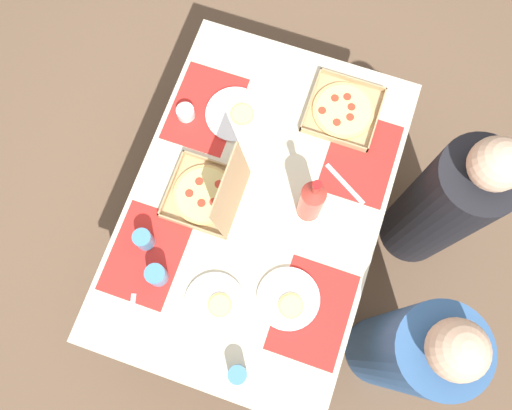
{
  "coord_description": "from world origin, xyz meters",
  "views": [
    {
      "loc": [
        0.51,
        0.18,
        2.71
      ],
      "look_at": [
        0.0,
        0.0,
        0.73
      ],
      "focal_mm": 37.6,
      "sensor_mm": 36.0,
      "label": 1
    }
  ],
  "objects": [
    {
      "name": "ground_plane",
      "position": [
        0.0,
        0.0,
        0.0
      ],
      "size": [
        6.0,
        6.0,
        0.0
      ],
      "primitive_type": "plane",
      "color": "brown"
    },
    {
      "name": "dining_table",
      "position": [
        0.0,
        0.0,
        0.62
      ],
      "size": [
        1.4,
        0.95,
        0.73
      ],
      "color": "#3F3328",
      "rests_on": "ground_plane"
    },
    {
      "name": "placemat_near_left",
      "position": [
        -0.31,
        -0.33,
        0.73
      ],
      "size": [
        0.36,
        0.26,
        0.0
      ],
      "primitive_type": "cube",
      "color": "red",
      "rests_on": "dining_table"
    },
    {
      "name": "placemat_near_right",
      "position": [
        0.31,
        -0.33,
        0.73
      ],
      "size": [
        0.36,
        0.26,
        0.0
      ],
      "primitive_type": "cube",
      "color": "red",
      "rests_on": "dining_table"
    },
    {
      "name": "placemat_far_left",
      "position": [
        -0.31,
        0.33,
        0.73
      ],
      "size": [
        0.36,
        0.26,
        0.0
      ],
      "primitive_type": "cube",
      "color": "red",
      "rests_on": "dining_table"
    },
    {
      "name": "placemat_far_right",
      "position": [
        0.31,
        0.33,
        0.73
      ],
      "size": [
        0.36,
        0.26,
        0.0
      ],
      "primitive_type": "cube",
      "color": "red",
      "rests_on": "dining_table"
    },
    {
      "name": "pizza_box_edge_far",
      "position": [
        0.03,
        -0.17,
        0.78
      ],
      "size": [
        0.27,
        0.28,
        0.31
      ],
      "color": "tan",
      "rests_on": "dining_table"
    },
    {
      "name": "pizza_box_center",
      "position": [
        -0.48,
        0.2,
        0.74
      ],
      "size": [
        0.28,
        0.28,
        0.04
      ],
      "color": "tan",
      "rests_on": "dining_table"
    },
    {
      "name": "plate_near_left",
      "position": [
        0.4,
        -0.02,
        0.74
      ],
      "size": [
        0.22,
        0.22,
        0.03
      ],
      "color": "white",
      "rests_on": "dining_table"
    },
    {
      "name": "plate_middle",
      "position": [
        0.3,
        0.23,
        0.74
      ],
      "size": [
        0.23,
        0.23,
        0.03
      ],
      "color": "white",
      "rests_on": "dining_table"
    },
    {
      "name": "plate_near_right",
      "position": [
        -0.33,
        -0.2,
        0.74
      ],
      "size": [
        0.24,
        0.24,
        0.03
      ],
      "color": "white",
      "rests_on": "dining_table"
    },
    {
      "name": "soda_bottle",
      "position": [
        -0.05,
        0.19,
        0.86
      ],
      "size": [
        0.09,
        0.09,
        0.32
      ],
      "color": "#B2382D",
      "rests_on": "dining_table"
    },
    {
      "name": "cup_clear_right",
      "position": [
        0.27,
        -0.34,
        0.78
      ],
      "size": [
        0.07,
        0.07,
        0.09
      ],
      "primitive_type": "cylinder",
      "color": "teal",
      "rests_on": "dining_table"
    },
    {
      "name": "cup_clear_left",
      "position": [
        0.6,
        0.14,
        0.77
      ],
      "size": [
        0.07,
        0.07,
        0.09
      ],
      "primitive_type": "cylinder",
      "color": "teal",
      "rests_on": "dining_table"
    },
    {
      "name": "cup_red",
      "position": [
        0.38,
        -0.25,
        0.78
      ],
      "size": [
        0.07,
        0.07,
        0.09
      ],
      "primitive_type": "cylinder",
      "color": "teal",
      "rests_on": "dining_table"
    },
    {
      "name": "condiment_bowl",
      "position": [
        -0.26,
        -0.39,
        0.75
      ],
      "size": [
        0.07,
        0.07,
        0.05
      ],
      "primitive_type": "cylinder",
      "color": "white",
      "rests_on": "dining_table"
    },
    {
      "name": "knife_by_near_left",
      "position": [
        0.56,
        -0.28,
        0.73
      ],
      "size": [
        0.21,
        0.07,
        0.0
      ],
      "primitive_type": "cube",
      "rotation": [
        0.0,
        0.0,
        3.41
      ],
      "color": "#B7B7BC",
      "rests_on": "dining_table"
    },
    {
      "name": "knife_by_far_right",
      "position": [
        -0.19,
        0.3,
        0.73
      ],
      "size": [
        0.12,
        0.19,
        0.0
      ],
      "primitive_type": "cube",
      "rotation": [
        0.0,
        0.0,
        1.04
      ],
      "color": "#B7B7BC",
      "rests_on": "dining_table"
    },
    {
      "name": "diner_left_seat",
      "position": [
        -0.31,
        0.74,
        0.5
      ],
      "size": [
        0.32,
        0.32,
        1.13
      ],
      "color": "black",
      "rests_on": "ground_plane"
    },
    {
      "name": "diner_right_seat",
      "position": [
        0.31,
        0.74,
        0.53
      ],
      "size": [
        0.32,
        0.32,
        1.17
      ],
      "color": "#33598C",
      "rests_on": "ground_plane"
    }
  ]
}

